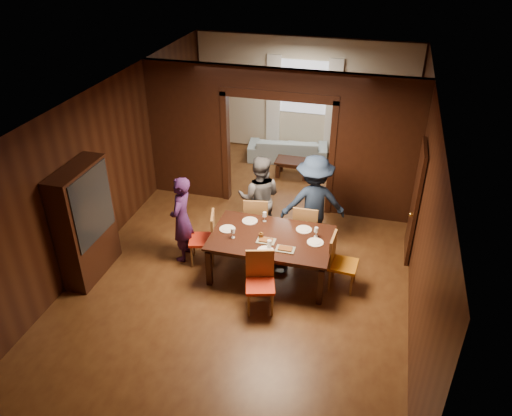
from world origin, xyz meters
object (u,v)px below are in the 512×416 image
(coffee_table, at_px, (293,168))
(chair_far_r, at_px, (306,227))
(hutch, at_px, (85,223))
(dining_table, at_px, (271,255))
(chair_right, at_px, (344,263))
(chair_far_l, at_px, (257,218))
(person_navy, at_px, (314,203))
(sofa, at_px, (288,149))
(chair_near, at_px, (260,284))
(chair_left, at_px, (202,238))
(person_purple, at_px, (182,219))
(person_grey, at_px, (259,198))

(coffee_table, distance_m, chair_far_r, 3.00)
(hutch, bearing_deg, dining_table, 13.88)
(chair_right, distance_m, chair_far_l, 1.97)
(person_navy, bearing_deg, chair_far_r, 43.85)
(coffee_table, distance_m, chair_far_l, 2.85)
(sofa, xyz_separation_m, chair_far_l, (0.18, -3.69, 0.20))
(chair_near, relative_size, hutch, 0.48)
(chair_left, height_order, hutch, hutch)
(chair_right, bearing_deg, chair_near, 130.16)
(person_purple, bearing_deg, person_navy, 112.95)
(person_navy, relative_size, chair_far_l, 1.87)
(person_navy, distance_m, chair_near, 2.04)
(person_purple, relative_size, chair_far_r, 1.64)
(sofa, bearing_deg, chair_right, 104.05)
(person_grey, relative_size, chair_far_r, 1.72)
(chair_right, xyz_separation_m, hutch, (-4.19, -0.70, 0.52))
(person_purple, xyz_separation_m, chair_far_l, (1.12, 0.84, -0.31))
(sofa, height_order, dining_table, dining_table)
(person_grey, distance_m, chair_far_l, 0.39)
(sofa, relative_size, dining_table, 0.98)
(chair_far_l, distance_m, chair_near, 1.90)
(coffee_table, bearing_deg, chair_left, -103.35)
(chair_far_l, xyz_separation_m, chair_far_r, (0.94, -0.04, 0.00))
(person_navy, distance_m, chair_left, 2.08)
(sofa, bearing_deg, person_purple, 70.15)
(coffee_table, bearing_deg, chair_right, -67.24)
(sofa, bearing_deg, chair_far_r, 98.54)
(chair_near, bearing_deg, person_navy, 59.76)
(person_purple, xyz_separation_m, hutch, (-1.35, -0.81, 0.20))
(chair_far_r, height_order, chair_near, same)
(chair_right, bearing_deg, chair_far_l, 64.82)
(coffee_table, relative_size, chair_left, 0.82)
(chair_near, distance_m, hutch, 3.06)
(person_purple, bearing_deg, chair_near, 58.45)
(chair_left, bearing_deg, sofa, 157.16)
(chair_near, bearing_deg, person_grey, 88.81)
(chair_left, distance_m, chair_far_r, 1.89)
(chair_left, bearing_deg, person_purple, -110.73)
(person_navy, bearing_deg, chair_left, 11.91)
(dining_table, xyz_separation_m, chair_far_l, (-0.50, 0.92, 0.10))
(person_grey, distance_m, chair_right, 2.07)
(hutch, bearing_deg, chair_right, 9.43)
(hutch, bearing_deg, chair_left, 24.42)
(person_grey, distance_m, dining_table, 1.27)
(chair_far_l, bearing_deg, person_grey, -103.81)
(person_grey, bearing_deg, sofa, -95.61)
(person_grey, distance_m, chair_far_r, 1.01)
(chair_right, height_order, hutch, hutch)
(person_purple, bearing_deg, coffee_table, 160.08)
(person_purple, relative_size, chair_right, 1.64)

